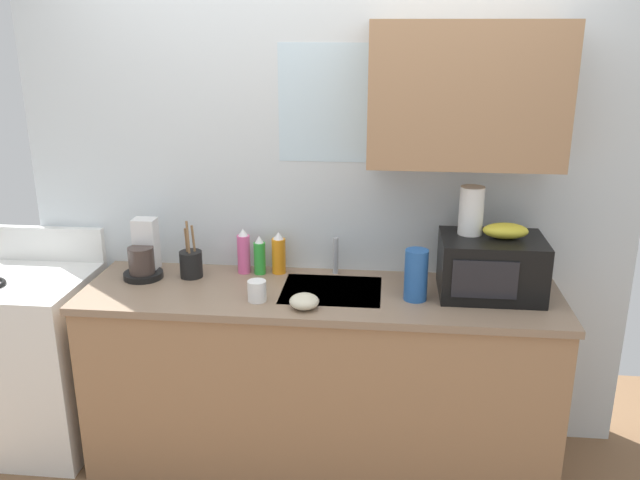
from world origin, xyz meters
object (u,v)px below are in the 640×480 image
object	(u,v)px
microwave	(491,266)
banana_bunch	(506,231)
dish_soap_bottle_green	(260,256)
stove_range	(35,360)
paper_towel_roll	(471,211)
utensil_crock	(191,263)
coffee_maker	(144,256)
dish_soap_bottle_pink	(244,252)
small_bowl	(304,301)
mug_white	(257,291)
dish_soap_bottle_orange	(279,254)
cereal_canister	(416,275)

from	to	relation	value
microwave	banana_bunch	xyz separation A→B (m)	(0.05, 0.00, 0.17)
microwave	dish_soap_bottle_green	bearing A→B (deg)	172.19
stove_range	paper_towel_roll	bearing A→B (deg)	2.59
microwave	utensil_crock	distance (m)	1.42
coffee_maker	utensil_crock	bearing A→B (deg)	2.85
dish_soap_bottle_pink	small_bowl	xyz separation A→B (m)	(0.35, -0.40, -0.07)
stove_range	small_bowl	xyz separation A→B (m)	(1.41, -0.20, 0.47)
microwave	mug_white	world-z (taller)	microwave
coffee_maker	dish_soap_bottle_orange	distance (m)	0.66
dish_soap_bottle_green	cereal_canister	distance (m)	0.80
cereal_canister	utensil_crock	world-z (taller)	utensil_crock
stove_range	utensil_crock	xyz separation A→B (m)	(0.81, 0.12, 0.51)
paper_towel_roll	cereal_canister	world-z (taller)	paper_towel_roll
cereal_canister	utensil_crock	xyz separation A→B (m)	(-1.08, 0.17, -0.05)
banana_bunch	coffee_maker	bearing A→B (deg)	178.04
stove_range	utensil_crock	size ratio (longest dim) A/B	3.74
dish_soap_bottle_orange	cereal_canister	world-z (taller)	cereal_canister
coffee_maker	dish_soap_bottle_orange	size ratio (longest dim) A/B	1.32
small_bowl	dish_soap_bottle_green	bearing A→B (deg)	124.32
dish_soap_bottle_orange	utensil_crock	world-z (taller)	utensil_crock
stove_range	dish_soap_bottle_green	xyz separation A→B (m)	(1.13, 0.20, 0.53)
stove_range	dish_soap_bottle_green	size ratio (longest dim) A/B	5.51
paper_towel_roll	small_bowl	bearing A→B (deg)	-157.47
paper_towel_roll	dish_soap_bottle_pink	world-z (taller)	paper_towel_roll
banana_bunch	dish_soap_bottle_green	bearing A→B (deg)	172.61
microwave	dish_soap_bottle_orange	world-z (taller)	microwave
cereal_canister	stove_range	bearing A→B (deg)	178.38
stove_range	banana_bunch	world-z (taller)	banana_bunch
microwave	paper_towel_roll	distance (m)	0.27
banana_bunch	mug_white	distance (m)	1.14
banana_bunch	utensil_crock	distance (m)	1.49
microwave	dish_soap_bottle_orange	bearing A→B (deg)	170.33
coffee_maker	mug_white	bearing A→B (deg)	-22.26
microwave	paper_towel_roll	bearing A→B (deg)	152.62
stove_range	coffee_maker	bearing A→B (deg)	10.24
microwave	dish_soap_bottle_pink	size ratio (longest dim) A/B	2.02
dish_soap_bottle_pink	coffee_maker	bearing A→B (deg)	-168.51
banana_bunch	dish_soap_bottle_green	size ratio (longest dim) A/B	1.02
microwave	mug_white	bearing A→B (deg)	-169.76
dish_soap_bottle_orange	utensil_crock	bearing A→B (deg)	-166.55
dish_soap_bottle_pink	utensil_crock	distance (m)	0.26
cereal_canister	dish_soap_bottle_orange	bearing A→B (deg)	157.89
cereal_canister	microwave	bearing A→B (deg)	16.17
utensil_crock	mug_white	bearing A→B (deg)	-34.59
microwave	coffee_maker	world-z (taller)	coffee_maker
paper_towel_roll	dish_soap_bottle_green	bearing A→B (deg)	174.34
banana_bunch	dish_soap_bottle_pink	distance (m)	1.25
dish_soap_bottle_green	cereal_canister	bearing A→B (deg)	-18.22
dish_soap_bottle_green	microwave	bearing A→B (deg)	-7.81
microwave	small_bowl	distance (m)	0.87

